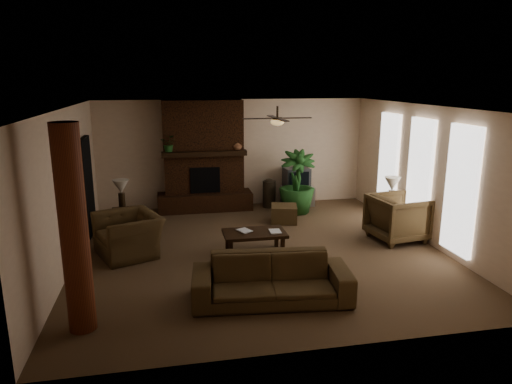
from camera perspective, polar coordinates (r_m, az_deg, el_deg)
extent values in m
plane|color=brown|center=(9.20, 0.48, -7.25)|extent=(7.00, 7.00, 0.00)
plane|color=silver|center=(8.60, 0.52, 10.43)|extent=(7.00, 7.00, 0.00)
plane|color=beige|center=(12.19, -2.83, 4.80)|extent=(7.00, 0.00, 7.00)
plane|color=beige|center=(5.55, 7.85, -6.47)|extent=(7.00, 0.00, 7.00)
plane|color=beige|center=(8.80, -22.42, 0.23)|extent=(0.00, 7.00, 7.00)
plane|color=beige|center=(10.09, 20.38, 2.04)|extent=(0.00, 7.00, 7.00)
cube|color=#432312|center=(11.85, -6.49, 4.47)|extent=(2.00, 0.50, 2.80)
cube|color=#432312|center=(12.00, -6.30, -1.15)|extent=(2.40, 0.70, 0.45)
cube|color=black|center=(11.71, -6.30, 1.47)|extent=(0.75, 0.04, 0.65)
cube|color=black|center=(11.56, -6.38, 4.74)|extent=(2.10, 0.28, 0.12)
cube|color=white|center=(11.44, 16.03, 3.43)|extent=(0.08, 0.85, 2.35)
cube|color=white|center=(10.24, 19.55, 1.99)|extent=(0.08, 0.85, 2.35)
cube|color=white|center=(9.09, 23.97, 0.17)|extent=(0.08, 0.85, 2.35)
cylinder|color=brown|center=(6.42, -21.57, -4.49)|extent=(0.36, 0.36, 2.80)
cube|color=black|center=(10.60, -20.13, 0.66)|extent=(0.10, 1.00, 2.10)
cylinder|color=#2E2214|center=(8.99, 2.66, 9.79)|extent=(0.04, 0.04, 0.24)
cylinder|color=#2E2214|center=(9.00, 2.66, 9.03)|extent=(0.20, 0.20, 0.06)
ellipsoid|color=#F2BF72|center=(9.00, 2.65, 8.65)|extent=(0.26, 0.26, 0.14)
cube|color=black|center=(9.10, 5.14, 9.11)|extent=(0.55, 0.12, 0.01)
cube|color=black|center=(8.91, 0.13, 9.06)|extent=(0.55, 0.12, 0.01)
cube|color=black|center=(9.39, 2.07, 9.30)|extent=(0.12, 0.55, 0.01)
cube|color=black|center=(8.61, 3.30, 8.87)|extent=(0.12, 0.55, 0.01)
imported|color=#513C22|center=(7.09, 1.94, -9.82)|extent=(2.45, 0.94, 0.94)
imported|color=#513C22|center=(9.17, -15.52, -4.30)|extent=(1.20, 1.44, 1.07)
imported|color=#513C22|center=(10.09, 17.16, -2.80)|extent=(1.10, 1.16, 1.06)
cube|color=black|center=(8.96, -0.19, -5.13)|extent=(1.20, 0.70, 0.06)
cube|color=black|center=(8.72, -3.12, -7.19)|extent=(0.07, 0.07, 0.37)
cube|color=black|center=(8.91, 3.30, -6.74)|extent=(0.07, 0.07, 0.37)
cube|color=black|center=(9.19, -3.56, -6.08)|extent=(0.07, 0.07, 0.37)
cube|color=black|center=(9.36, 2.54, -5.69)|extent=(0.07, 0.07, 0.37)
cube|color=#513C22|center=(10.95, 3.48, -2.69)|extent=(0.72, 0.72, 0.40)
cube|color=#ACACAE|center=(12.44, 5.15, -0.47)|extent=(0.89, 0.56, 0.50)
cube|color=#3C3C3E|center=(12.28, 5.02, 1.79)|extent=(0.67, 0.53, 0.52)
cube|color=black|center=(12.03, 5.37, 1.53)|extent=(0.52, 0.05, 0.40)
cylinder|color=#34291C|center=(12.16, 1.64, -0.26)|extent=(0.34, 0.34, 0.70)
sphere|color=#34291C|center=(12.10, 1.65, 0.89)|extent=(0.34, 0.34, 0.34)
imported|color=#245120|center=(11.68, 5.03, -0.44)|extent=(1.10, 1.69, 0.89)
cube|color=black|center=(10.49, -15.96, -3.53)|extent=(0.52, 0.52, 0.55)
cylinder|color=#2E2214|center=(10.43, -16.23, -1.09)|extent=(0.17, 0.17, 0.35)
cone|color=beige|center=(10.35, -16.35, 0.65)|extent=(0.44, 0.44, 0.30)
cube|color=black|center=(10.85, 16.15, -2.97)|extent=(0.60, 0.60, 0.55)
cylinder|color=#2E2214|center=(10.71, 16.37, -0.71)|extent=(0.15, 0.15, 0.35)
cone|color=beige|center=(10.64, 16.49, 0.99)|extent=(0.37, 0.37, 0.30)
imported|color=#245120|center=(11.54, -10.68, 5.70)|extent=(0.50, 0.52, 0.33)
imported|color=brown|center=(11.69, -2.31, 5.75)|extent=(0.24, 0.25, 0.22)
imported|color=#999999|center=(8.88, -2.02, -4.13)|extent=(0.21, 0.12, 0.29)
imported|color=#999999|center=(8.89, 1.71, -4.10)|extent=(0.21, 0.03, 0.29)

